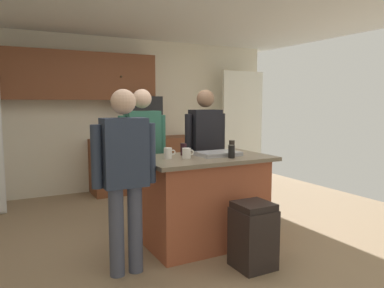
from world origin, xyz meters
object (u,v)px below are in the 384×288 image
kitchen_island (205,200)px  glass_short_whisky (232,146)px  person_guest_right (125,170)px  tumbler_amber (183,149)px  mug_ceramic_white (187,153)px  mug_blue_stoneware (168,153)px  person_elder_center (205,146)px  person_guest_left (143,150)px  glass_stout_tall (231,152)px  serving_tray (218,154)px  trash_bin (253,236)px  microwave_over_range (143,106)px

kitchen_island → glass_short_whisky: 0.72m
kitchen_island → person_guest_right: person_guest_right is taller
tumbler_amber → glass_short_whisky: 0.61m
mug_ceramic_white → mug_blue_stoneware: mug_blue_stoneware is taller
glass_short_whisky → person_elder_center: bearing=94.6°
person_guest_left → glass_stout_tall: person_guest_left is taller
serving_tray → person_guest_right: bearing=-166.6°
person_guest_right → trash_bin: (1.06, -0.43, -0.63)m
person_guest_right → tumbler_amber: size_ratio=12.32×
person_guest_right → trash_bin: size_ratio=2.67×
microwave_over_range → kitchen_island: bearing=-96.5°
mug_blue_stoneware → serving_tray: 0.56m
person_guest_right → mug_ceramic_white: size_ratio=12.62×
microwave_over_range → glass_short_whisky: bearing=-86.8°
microwave_over_range → glass_stout_tall: size_ratio=4.26×
kitchen_island → glass_short_whisky: bearing=21.3°
person_elder_center → glass_stout_tall: person_elder_center is taller
glass_short_whisky → mug_blue_stoneware: (-0.85, -0.13, -0.01)m
tumbler_amber → glass_short_whisky: (0.61, -0.01, 0.00)m
mug_blue_stoneware → tumbler_amber: bearing=29.9°
person_elder_center → glass_short_whisky: size_ratio=12.54×
kitchen_island → tumbler_amber: bearing=132.4°
glass_stout_tall → kitchen_island: bearing=130.5°
microwave_over_range → serving_tray: size_ratio=1.27×
microwave_over_range → trash_bin: microwave_over_range is taller
mug_ceramic_white → mug_blue_stoneware: bearing=160.3°
person_elder_center → glass_short_whisky: (0.04, -0.53, 0.05)m
person_guest_left → trash_bin: bearing=-10.9°
microwave_over_range → kitchen_island: 2.86m
person_guest_right → glass_stout_tall: (1.14, 0.06, 0.08)m
glass_short_whisky → serving_tray: bearing=-148.4°
tumbler_amber → mug_blue_stoneware: size_ratio=1.06×
microwave_over_range → serving_tray: microwave_over_range is taller
mug_blue_stoneware → glass_stout_tall: bearing=-23.5°
mug_ceramic_white → tumbler_amber: bearing=72.3°
mug_ceramic_white → tumbler_amber: tumbler_amber is taller
kitchen_island → person_elder_center: size_ratio=0.81×
glass_stout_tall → glass_short_whisky: bearing=55.9°
person_elder_center → glass_short_whisky: 0.54m
person_guest_left → glass_stout_tall: (0.62, -0.91, 0.06)m
kitchen_island → mug_blue_stoneware: 0.66m
person_elder_center → tumbler_amber: bearing=-17.6°
person_elder_center → serving_tray: person_elder_center is taller
person_guest_left → trash_bin: 1.63m
person_guest_right → serving_tray: (1.11, 0.26, 0.04)m
mug_blue_stoneware → trash_bin: size_ratio=0.20×
glass_stout_tall → person_guest_right: bearing=-177.1°
glass_stout_tall → trash_bin: glass_stout_tall is taller
glass_short_whisky → glass_stout_tall: 0.47m
tumbler_amber → trash_bin: bearing=-72.8°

